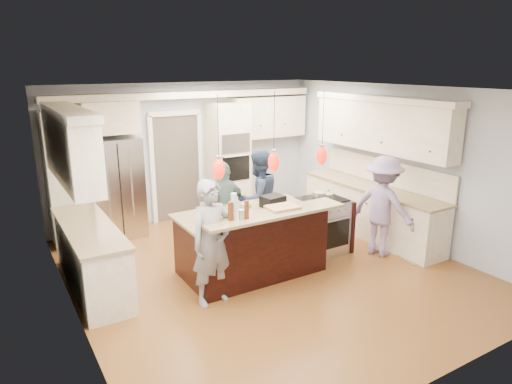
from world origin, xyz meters
TOP-DOWN VIEW (x-y plane):
  - ground_plane at (0.00, 0.00)m, footprint 6.00×6.00m
  - room_shell at (0.00, 0.00)m, footprint 5.54×6.04m
  - refrigerator at (-1.55, 2.64)m, footprint 0.90×0.70m
  - oven_column at (0.75, 2.67)m, footprint 0.72×0.69m
  - back_upper_cabinets at (-0.75, 2.76)m, footprint 5.30×0.61m
  - right_counter_run at (2.44, 0.30)m, footprint 0.64×3.10m
  - left_cabinets at (-2.44, 0.80)m, footprint 0.64×2.30m
  - kitchen_island at (-0.25, 0.07)m, footprint 2.10×1.46m
  - island_range at (1.16, 0.15)m, footprint 0.82×0.71m
  - pendant_lights at (-0.25, -0.51)m, footprint 1.75×0.15m
  - person_bar_end at (-1.14, -0.45)m, footprint 0.66×0.48m
  - person_far_left at (0.40, 0.94)m, footprint 0.89×0.74m
  - person_far_right at (-0.30, 0.85)m, footprint 0.99×0.61m
  - person_range_side at (1.91, -0.44)m, footprint 0.86×1.18m
  - floor_rug at (2.40, -0.71)m, footprint 0.78×1.00m
  - water_bottle at (-0.83, -0.48)m, footprint 0.08×0.08m
  - beer_bottle_a at (-0.91, -0.53)m, footprint 0.08×0.08m
  - beer_bottle_b at (-0.70, -0.58)m, footprint 0.07×0.07m
  - beer_bottle_c at (-0.90, -0.53)m, footprint 0.06×0.06m
  - drink_can at (-0.78, -0.57)m, footprint 0.09×0.09m
  - cutting_board at (-0.06, -0.47)m, footprint 0.45×0.33m
  - pot_large at (1.07, 0.15)m, footprint 0.21×0.21m
  - pot_small at (1.20, 0.10)m, footprint 0.18×0.18m

SIDE VIEW (x-z plane):
  - ground_plane at x=0.00m, z-range 0.00..0.00m
  - floor_rug at x=2.40m, z-range 0.00..0.01m
  - island_range at x=1.16m, z-range 0.00..0.92m
  - kitchen_island at x=-0.25m, z-range -0.07..1.05m
  - person_far_right at x=-0.30m, z-range 0.00..1.57m
  - person_range_side at x=1.91m, z-range 0.00..1.65m
  - person_bar_end at x=-1.14m, z-range 0.00..1.66m
  - person_far_left at x=0.40m, z-range 0.00..1.66m
  - refrigerator at x=-1.55m, z-range 0.00..1.80m
  - pot_small at x=1.20m, z-range 0.92..1.01m
  - pot_large at x=1.07m, z-range 0.92..1.05m
  - right_counter_run at x=2.44m, z-range -0.20..2.31m
  - left_cabinets at x=-2.44m, z-range -0.20..2.31m
  - cutting_board at x=-0.06m, z-range 1.12..1.15m
  - oven_column at x=0.75m, z-range 0.00..2.30m
  - drink_can at x=-0.78m, z-range 1.12..1.25m
  - beer_bottle_c at x=-0.90m, z-range 1.12..1.35m
  - beer_bottle_a at x=-0.91m, z-range 1.12..1.36m
  - beer_bottle_b at x=-0.70m, z-range 1.12..1.36m
  - water_bottle at x=-0.83m, z-range 1.12..1.45m
  - back_upper_cabinets at x=-0.75m, z-range 0.40..2.94m
  - pendant_lights at x=-0.25m, z-range 1.29..2.32m
  - room_shell at x=0.00m, z-range 0.46..3.18m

